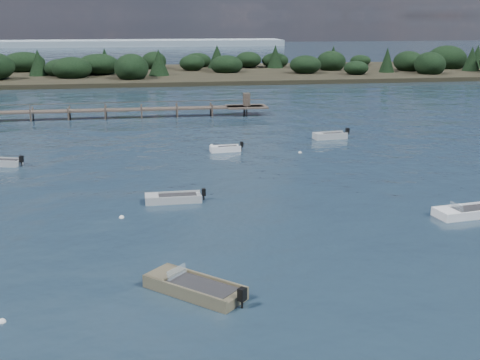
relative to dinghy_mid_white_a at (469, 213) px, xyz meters
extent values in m
plane|color=#152431|center=(-10.80, 52.93, -0.14)|extent=(400.00, 400.00, 0.00)
cube|color=white|center=(0.02, 0.00, -0.05)|extent=(4.59, 2.22, 0.64)
cube|color=white|center=(-1.64, -0.22, 0.32)|extent=(1.25, 1.61, 0.13)
cube|color=#252527|center=(0.37, 0.05, 0.25)|extent=(3.14, 1.71, 0.11)
cube|color=white|center=(0.12, -0.76, 0.32)|extent=(4.38, 0.70, 0.13)
cube|color=white|center=(-0.09, 0.77, 0.32)|extent=(4.38, 0.70, 0.13)
cube|color=silver|center=(-0.94, -0.13, 0.54)|extent=(0.30, 1.20, 0.38)
cube|color=#A2A7A9|center=(-1.15, 24.62, -0.03)|extent=(3.43, 1.68, 0.77)
cube|color=#A2A7A9|center=(-2.40, 24.48, 0.42)|extent=(0.92, 1.27, 0.15)
cube|color=#252527|center=(-0.89, 24.64, 0.33)|extent=(2.35, 1.30, 0.13)
cube|color=#A2A7A9|center=(-1.08, 24.02, 0.42)|extent=(3.30, 0.49, 0.15)
cube|color=#A2A7A9|center=(-1.21, 25.21, 0.42)|extent=(3.30, 0.49, 0.15)
cube|color=black|center=(0.73, 24.82, 0.55)|extent=(0.35, 0.41, 0.61)
cylinder|color=black|center=(0.73, 24.82, 0.02)|extent=(0.12, 0.12, 0.61)
cube|color=#A2A7A9|center=(-31.27, 18.30, -0.05)|extent=(3.29, 2.14, 0.67)
cube|color=#252527|center=(-31.04, 18.22, 0.27)|extent=(2.28, 1.60, 0.11)
cube|color=#A2A7A9|center=(-31.09, 18.83, 0.34)|extent=(2.93, 1.08, 0.13)
cube|color=black|center=(-29.62, 17.75, 0.46)|extent=(0.36, 0.39, 0.52)
cylinder|color=black|center=(-29.62, 17.75, 0.00)|extent=(0.12, 0.12, 0.52)
cube|color=#756C4E|center=(-17.72, -7.98, -0.04)|extent=(4.56, 4.46, 0.71)
cube|color=#756C4E|center=(-19.00, -6.75, 0.37)|extent=(1.88, 1.89, 0.14)
cube|color=#252527|center=(-17.45, -8.23, 0.29)|extent=(3.24, 3.19, 0.12)
cube|color=#756C4E|center=(-18.27, -8.55, 0.37)|extent=(3.45, 3.31, 0.14)
cube|color=#756C4E|center=(-17.17, -7.40, 0.37)|extent=(3.45, 3.31, 0.14)
cube|color=black|center=(-15.88, -9.74, 0.49)|extent=(0.44, 0.44, 0.56)
cylinder|color=black|center=(-15.88, -9.74, 0.01)|extent=(0.14, 0.14, 0.56)
cube|color=silver|center=(-18.46, -7.27, 0.62)|extent=(0.97, 1.01, 0.42)
cube|color=white|center=(-12.35, 20.52, -0.05)|extent=(2.81, 1.35, 0.63)
cube|color=white|center=(-13.37, 20.42, 0.32)|extent=(0.74, 1.04, 0.13)
cube|color=#252527|center=(-12.13, 20.54, 0.24)|extent=(1.92, 1.05, 0.11)
cube|color=white|center=(-12.30, 20.03, 0.32)|extent=(2.71, 0.37, 0.13)
cube|color=white|center=(-12.39, 21.00, 0.32)|extent=(2.71, 0.37, 0.13)
cube|color=black|center=(-10.80, 20.67, 0.43)|extent=(0.28, 0.33, 0.50)
cylinder|color=black|center=(-10.80, 20.67, -0.01)|extent=(0.10, 0.10, 0.50)
cube|color=#A2A7A9|center=(-17.89, 5.91, -0.06)|extent=(3.71, 1.44, 0.62)
cube|color=#A2A7A9|center=(-19.29, 5.90, 0.30)|extent=(0.90, 1.27, 0.12)
cube|color=#252527|center=(-17.59, 5.91, 0.23)|extent=(2.52, 1.15, 0.11)
cube|color=#A2A7A9|center=(-17.88, 5.26, 0.30)|extent=(3.70, 0.14, 0.12)
cube|color=#A2A7A9|center=(-17.89, 6.56, 0.30)|extent=(3.70, 0.14, 0.12)
cube|color=black|center=(-15.84, 5.93, 0.41)|extent=(0.25, 0.30, 0.48)
cylinder|color=black|center=(-15.84, 5.93, -0.01)|extent=(0.09, 0.09, 0.48)
sphere|color=white|center=(-21.20, 3.06, -0.14)|extent=(0.32, 0.32, 0.32)
sphere|color=white|center=(-13.28, 23.19, -0.14)|extent=(0.32, 0.32, 0.32)
sphere|color=white|center=(-25.64, -9.36, -0.14)|extent=(0.32, 0.32, 0.32)
sphere|color=white|center=(-5.78, 18.81, -0.14)|extent=(0.32, 0.32, 0.32)
cube|color=#50453B|center=(-6.80, 40.93, 0.86)|extent=(5.00, 3.20, 0.18)
cube|color=#50453B|center=(-6.80, 40.93, 1.76)|extent=(0.80, 0.80, 1.60)
cylinder|color=#50453B|center=(-32.53, 40.08, 0.26)|extent=(0.20, 0.20, 2.20)
cylinder|color=#50453B|center=(-32.53, 41.79, 0.26)|extent=(0.20, 0.20, 2.20)
cylinder|color=#50453B|center=(-28.26, 40.08, 0.26)|extent=(0.20, 0.20, 2.20)
cylinder|color=#50453B|center=(-28.26, 41.79, 0.26)|extent=(0.20, 0.20, 2.20)
cylinder|color=#50453B|center=(-24.00, 40.08, 0.26)|extent=(0.20, 0.20, 2.20)
cylinder|color=#50453B|center=(-24.00, 41.79, 0.26)|extent=(0.20, 0.20, 2.20)
cylinder|color=#50453B|center=(-19.73, 40.08, 0.26)|extent=(0.20, 0.20, 2.20)
cylinder|color=#50453B|center=(-19.73, 41.79, 0.26)|extent=(0.20, 0.20, 2.20)
cylinder|color=#50453B|center=(-15.46, 40.08, 0.26)|extent=(0.20, 0.20, 2.20)
cylinder|color=#50453B|center=(-15.46, 41.79, 0.26)|extent=(0.20, 0.20, 2.20)
cylinder|color=#50453B|center=(-11.20, 40.08, 0.26)|extent=(0.20, 0.20, 2.20)
cylinder|color=#50453B|center=(-11.20, 41.79, 0.26)|extent=(0.20, 0.20, 2.20)
cylinder|color=#50453B|center=(-6.93, 40.08, 0.26)|extent=(0.20, 0.20, 2.20)
cylinder|color=#50453B|center=(-6.93, 41.79, 0.26)|extent=(0.20, 0.20, 2.20)
cube|color=black|center=(14.20, 92.93, -0.14)|extent=(190.00, 40.00, 1.60)
ellipsoid|color=black|center=(14.20, 92.93, 2.66)|extent=(180.50, 36.00, 4.40)
camera|label=1|loc=(-19.71, -32.47, 11.78)|focal=45.00mm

